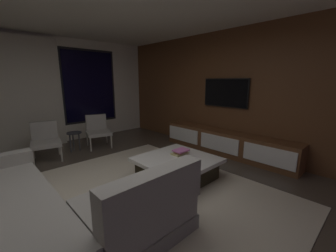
{
  "coord_description": "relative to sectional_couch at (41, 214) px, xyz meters",
  "views": [
    {
      "loc": [
        -1.24,
        -2.3,
        1.62
      ],
      "look_at": [
        1.59,
        0.69,
        0.72
      ],
      "focal_mm": 22.43,
      "sensor_mm": 36.0,
      "label": 1
    }
  ],
  "objects": [
    {
      "name": "floor",
      "position": [
        0.87,
        0.03,
        -0.29
      ],
      "size": [
        9.2,
        9.2,
        0.0
      ],
      "primitive_type": "plane",
      "color": "#473D33"
    },
    {
      "name": "back_wall_with_window",
      "position": [
        0.81,
        3.65,
        1.05
      ],
      "size": [
        6.6,
        0.3,
        2.7
      ],
      "color": "silver",
      "rests_on": "floor"
    },
    {
      "name": "media_wall",
      "position": [
        3.93,
        0.03,
        1.06
      ],
      "size": [
        0.12,
        7.8,
        2.7
      ],
      "color": "brown",
      "rests_on": "floor"
    },
    {
      "name": "area_rug",
      "position": [
        1.22,
        -0.07,
        -0.28
      ],
      "size": [
        3.2,
        3.8,
        0.01
      ],
      "primitive_type": "cube",
      "color": "beige",
      "rests_on": "floor"
    },
    {
      "name": "sectional_couch",
      "position": [
        0.0,
        0.0,
        0.0
      ],
      "size": [
        1.98,
        2.5,
        0.82
      ],
      "color": "gray",
      "rests_on": "floor"
    },
    {
      "name": "coffee_table",
      "position": [
        2.0,
        0.01,
        -0.1
      ],
      "size": [
        1.16,
        1.16,
        0.36
      ],
      "color": "black",
      "rests_on": "floor"
    },
    {
      "name": "book_stack_on_coffee_table",
      "position": [
        2.18,
        0.11,
        0.11
      ],
      "size": [
        0.29,
        0.2,
        0.08
      ],
      "color": "tan",
      "rests_on": "coffee_table"
    },
    {
      "name": "accent_chair_near_window",
      "position": [
        1.86,
        2.62,
        0.14
      ],
      "size": [
        0.66,
        0.68,
        0.78
      ],
      "color": "#B2ADA0",
      "rests_on": "floor"
    },
    {
      "name": "accent_chair_by_curtain",
      "position": [
        0.67,
        2.51,
        0.14
      ],
      "size": [
        0.64,
        0.66,
        0.78
      ],
      "color": "#B2ADA0",
      "rests_on": "floor"
    },
    {
      "name": "side_stool",
      "position": [
        1.27,
        2.6,
        0.08
      ],
      "size": [
        0.32,
        0.32,
        0.46
      ],
      "color": "#333338",
      "rests_on": "floor"
    },
    {
      "name": "media_console",
      "position": [
        3.64,
        0.09,
        -0.04
      ],
      "size": [
        0.46,
        3.1,
        0.52
      ],
      "color": "brown",
      "rests_on": "floor"
    },
    {
      "name": "mounted_tv",
      "position": [
        3.82,
        0.28,
        1.06
      ],
      "size": [
        0.05,
        1.09,
        0.63
      ],
      "color": "black"
    }
  ]
}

